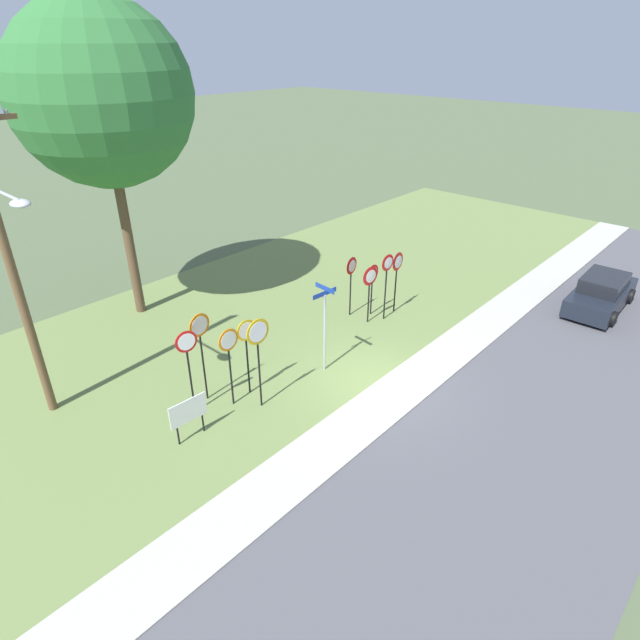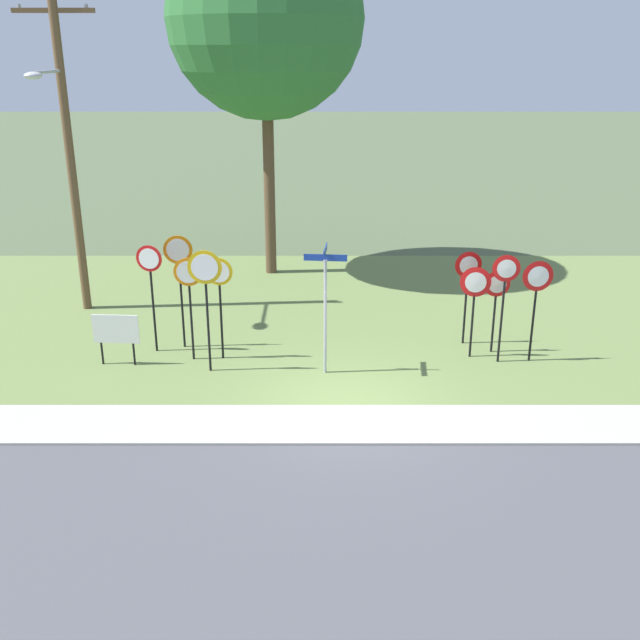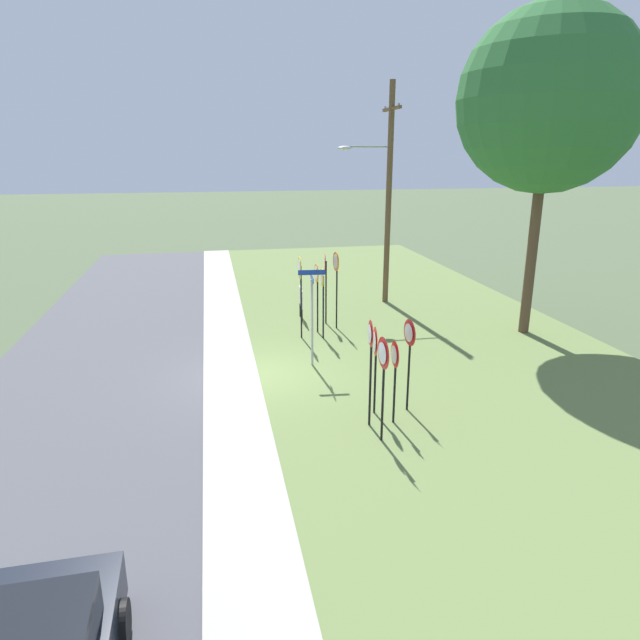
{
  "view_description": "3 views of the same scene",
  "coord_description": "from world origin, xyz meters",
  "px_view_note": "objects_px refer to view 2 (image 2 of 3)",
  "views": [
    {
      "loc": [
        -11.24,
        -7.83,
        9.64
      ],
      "look_at": [
        -0.53,
        1.86,
        1.84
      ],
      "focal_mm": 29.47,
      "sensor_mm": 36.0,
      "label": 1
    },
    {
      "loc": [
        -0.6,
        -13.81,
        7.05
      ],
      "look_at": [
        -0.59,
        2.36,
        1.1
      ],
      "focal_mm": 41.08,
      "sensor_mm": 36.0,
      "label": 2
    },
    {
      "loc": [
        15.36,
        -1.2,
        6.38
      ],
      "look_at": [
        0.21,
        1.82,
        1.7
      ],
      "focal_mm": 31.27,
      "sensor_mm": 36.0,
      "label": 3
    }
  ],
  "objects_px": {
    "yield_sign_near_right": "(496,293)",
    "utility_pole": "(65,136)",
    "oak_tree_left": "(265,19)",
    "yield_sign_far_right": "(467,276)",
    "yield_sign_far_left": "(504,284)",
    "stop_sign_near_left": "(179,267)",
    "stop_sign_far_right": "(150,277)",
    "street_name_post": "(325,300)",
    "notice_board": "(115,332)",
    "stop_sign_near_right": "(219,287)",
    "yield_sign_center": "(474,291)",
    "stop_sign_far_left": "(189,287)",
    "stop_sign_far_center": "(205,284)",
    "yield_sign_near_left": "(536,287)"
  },
  "relations": [
    {
      "from": "yield_sign_near_right",
      "to": "utility_pole",
      "type": "bearing_deg",
      "value": 165.16
    },
    {
      "from": "yield_sign_near_right",
      "to": "oak_tree_left",
      "type": "xyz_separation_m",
      "value": [
        -5.89,
        6.99,
        6.39
      ]
    },
    {
      "from": "yield_sign_near_right",
      "to": "yield_sign_far_right",
      "type": "bearing_deg",
      "value": 137.83
    },
    {
      "from": "yield_sign_far_left",
      "to": "yield_sign_far_right",
      "type": "bearing_deg",
      "value": 122.81
    },
    {
      "from": "stop_sign_near_left",
      "to": "yield_sign_far_left",
      "type": "xyz_separation_m",
      "value": [
        7.69,
        -0.94,
        -0.13
      ]
    },
    {
      "from": "stop_sign_near_left",
      "to": "utility_pole",
      "type": "relative_size",
      "value": 0.32
    },
    {
      "from": "stop_sign_far_right",
      "to": "street_name_post",
      "type": "distance_m",
      "value": 4.38
    },
    {
      "from": "yield_sign_far_right",
      "to": "yield_sign_near_right",
      "type": "bearing_deg",
      "value": -48.75
    },
    {
      "from": "street_name_post",
      "to": "notice_board",
      "type": "distance_m",
      "value": 5.02
    },
    {
      "from": "stop_sign_far_right",
      "to": "oak_tree_left",
      "type": "distance_m",
      "value": 9.48
    },
    {
      "from": "yield_sign_near_right",
      "to": "yield_sign_far_right",
      "type": "relative_size",
      "value": 0.86
    },
    {
      "from": "stop_sign_near_right",
      "to": "oak_tree_left",
      "type": "relative_size",
      "value": 0.23
    },
    {
      "from": "yield_sign_center",
      "to": "stop_sign_far_right",
      "type": "bearing_deg",
      "value": -174.69
    },
    {
      "from": "stop_sign_near_left",
      "to": "utility_pole",
      "type": "xyz_separation_m",
      "value": [
        -3.34,
        2.84,
        2.8
      ]
    },
    {
      "from": "yield_sign_far_right",
      "to": "street_name_post",
      "type": "distance_m",
      "value": 3.96
    },
    {
      "from": "stop_sign_far_right",
      "to": "yield_sign_center",
      "type": "relative_size",
      "value": 1.19
    },
    {
      "from": "yield_sign_far_right",
      "to": "utility_pole",
      "type": "relative_size",
      "value": 0.27
    },
    {
      "from": "stop_sign_near_right",
      "to": "street_name_post",
      "type": "height_order",
      "value": "street_name_post"
    },
    {
      "from": "stop_sign_far_left",
      "to": "stop_sign_far_center",
      "type": "xyz_separation_m",
      "value": [
        0.5,
        -0.68,
        0.3
      ]
    },
    {
      "from": "stop_sign_far_left",
      "to": "yield_sign_far_right",
      "type": "distance_m",
      "value": 6.79
    },
    {
      "from": "notice_board",
      "to": "utility_pole",
      "type": "bearing_deg",
      "value": 120.34
    },
    {
      "from": "utility_pole",
      "to": "stop_sign_far_right",
      "type": "bearing_deg",
      "value": -49.11
    },
    {
      "from": "stop_sign_far_center",
      "to": "notice_board",
      "type": "height_order",
      "value": "stop_sign_far_center"
    },
    {
      "from": "yield_sign_far_right",
      "to": "yield_sign_center",
      "type": "height_order",
      "value": "yield_sign_far_right"
    },
    {
      "from": "stop_sign_far_left",
      "to": "yield_sign_far_left",
      "type": "relative_size",
      "value": 0.96
    },
    {
      "from": "yield_sign_far_left",
      "to": "utility_pole",
      "type": "distance_m",
      "value": 12.02
    },
    {
      "from": "yield_sign_near_right",
      "to": "utility_pole",
      "type": "xyz_separation_m",
      "value": [
        -11.01,
        3.17,
        3.35
      ]
    },
    {
      "from": "utility_pole",
      "to": "notice_board",
      "type": "height_order",
      "value": "utility_pole"
    },
    {
      "from": "stop_sign_far_right",
      "to": "oak_tree_left",
      "type": "relative_size",
      "value": 0.25
    },
    {
      "from": "stop_sign_near_right",
      "to": "yield_sign_far_right",
      "type": "relative_size",
      "value": 1.05
    },
    {
      "from": "stop_sign_far_center",
      "to": "stop_sign_far_right",
      "type": "distance_m",
      "value": 1.94
    },
    {
      "from": "yield_sign_near_left",
      "to": "street_name_post",
      "type": "distance_m",
      "value": 4.97
    },
    {
      "from": "stop_sign_far_left",
      "to": "stop_sign_far_center",
      "type": "distance_m",
      "value": 0.9
    },
    {
      "from": "notice_board",
      "to": "yield_sign_near_right",
      "type": "bearing_deg",
      "value": 8.53
    },
    {
      "from": "yield_sign_near_left",
      "to": "stop_sign_near_right",
      "type": "bearing_deg",
      "value": 175.88
    },
    {
      "from": "stop_sign_far_left",
      "to": "street_name_post",
      "type": "height_order",
      "value": "street_name_post"
    },
    {
      "from": "oak_tree_left",
      "to": "street_name_post",
      "type": "bearing_deg",
      "value": -77.89
    },
    {
      "from": "yield_sign_near_left",
      "to": "utility_pole",
      "type": "distance_m",
      "value": 12.74
    },
    {
      "from": "stop_sign_near_left",
      "to": "stop_sign_far_left",
      "type": "bearing_deg",
      "value": -69.48
    },
    {
      "from": "street_name_post",
      "to": "oak_tree_left",
      "type": "relative_size",
      "value": 0.27
    },
    {
      "from": "utility_pole",
      "to": "street_name_post",
      "type": "bearing_deg",
      "value": -32.56
    },
    {
      "from": "stop_sign_far_center",
      "to": "yield_sign_near_left",
      "type": "bearing_deg",
      "value": 7.22
    },
    {
      "from": "yield_sign_far_right",
      "to": "notice_board",
      "type": "relative_size",
      "value": 1.93
    },
    {
      "from": "yield_sign_near_left",
      "to": "oak_tree_left",
      "type": "bearing_deg",
      "value": 128.65
    },
    {
      "from": "yield_sign_near_left",
      "to": "yield_sign_far_right",
      "type": "bearing_deg",
      "value": 138.4
    },
    {
      "from": "stop_sign_near_left",
      "to": "oak_tree_left",
      "type": "distance_m",
      "value": 9.04
    },
    {
      "from": "stop_sign_far_right",
      "to": "yield_sign_far_right",
      "type": "distance_m",
      "value": 7.73
    },
    {
      "from": "stop_sign_far_right",
      "to": "yield_sign_center",
      "type": "height_order",
      "value": "stop_sign_far_right"
    },
    {
      "from": "stop_sign_near_left",
      "to": "oak_tree_left",
      "type": "bearing_deg",
      "value": 71.28
    },
    {
      "from": "yield_sign_near_left",
      "to": "yield_sign_near_right",
      "type": "xyz_separation_m",
      "value": [
        -0.79,
        0.55,
        -0.33
      ]
    }
  ]
}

